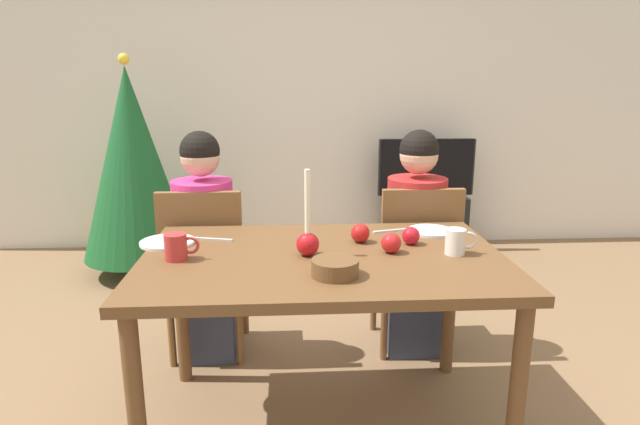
# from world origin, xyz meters

# --- Properties ---
(ground_plane) EXTENTS (7.68, 7.68, 0.00)m
(ground_plane) POSITION_xyz_m (0.00, 0.00, 0.00)
(ground_plane) COLOR brown
(back_wall) EXTENTS (6.40, 0.10, 2.60)m
(back_wall) POSITION_xyz_m (0.00, 2.60, 1.30)
(back_wall) COLOR silver
(back_wall) RESTS_ON ground
(dining_table) EXTENTS (1.40, 0.90, 0.75)m
(dining_table) POSITION_xyz_m (0.00, 0.00, 0.67)
(dining_table) COLOR brown
(dining_table) RESTS_ON ground
(chair_left) EXTENTS (0.40, 0.40, 0.90)m
(chair_left) POSITION_xyz_m (-0.55, 0.61, 0.51)
(chair_left) COLOR brown
(chair_left) RESTS_ON ground
(chair_right) EXTENTS (0.40, 0.40, 0.90)m
(chair_right) POSITION_xyz_m (0.52, 0.61, 0.51)
(chair_right) COLOR brown
(chair_right) RESTS_ON ground
(person_left_child) EXTENTS (0.30, 0.30, 1.17)m
(person_left_child) POSITION_xyz_m (-0.55, 0.64, 0.57)
(person_left_child) COLOR #33384C
(person_left_child) RESTS_ON ground
(person_right_child) EXTENTS (0.30, 0.30, 1.17)m
(person_right_child) POSITION_xyz_m (0.52, 0.64, 0.57)
(person_right_child) COLOR #33384C
(person_right_child) RESTS_ON ground
(tv_stand) EXTENTS (0.64, 0.40, 0.48)m
(tv_stand) POSITION_xyz_m (1.00, 2.30, 0.24)
(tv_stand) COLOR black
(tv_stand) RESTS_ON ground
(tv) EXTENTS (0.79, 0.05, 0.46)m
(tv) POSITION_xyz_m (1.00, 2.30, 0.71)
(tv) COLOR black
(tv) RESTS_ON tv_stand
(christmas_tree) EXTENTS (0.78, 0.78, 1.58)m
(christmas_tree) POSITION_xyz_m (-1.24, 1.90, 0.82)
(christmas_tree) COLOR brown
(christmas_tree) RESTS_ON ground
(candle_centerpiece) EXTENTS (0.09, 0.09, 0.34)m
(candle_centerpiece) POSITION_xyz_m (-0.06, -0.00, 0.82)
(candle_centerpiece) COLOR red
(candle_centerpiece) RESTS_ON dining_table
(plate_left) EXTENTS (0.22, 0.22, 0.01)m
(plate_left) POSITION_xyz_m (-0.63, 0.19, 0.76)
(plate_left) COLOR white
(plate_left) RESTS_ON dining_table
(plate_right) EXTENTS (0.20, 0.20, 0.01)m
(plate_right) POSITION_xyz_m (0.50, 0.29, 0.76)
(plate_right) COLOR silver
(plate_right) RESTS_ON dining_table
(mug_left) EXTENTS (0.13, 0.08, 0.10)m
(mug_left) POSITION_xyz_m (-0.55, -0.02, 0.80)
(mug_left) COLOR #B72D2D
(mug_left) RESTS_ON dining_table
(mug_right) EXTENTS (0.12, 0.08, 0.10)m
(mug_right) POSITION_xyz_m (0.52, -0.02, 0.80)
(mug_right) COLOR silver
(mug_right) RESTS_ON dining_table
(fork_left) EXTENTS (0.18, 0.06, 0.01)m
(fork_left) POSITION_xyz_m (-0.46, 0.23, 0.75)
(fork_left) COLOR silver
(fork_left) RESTS_ON dining_table
(fork_right) EXTENTS (0.18, 0.06, 0.01)m
(fork_right) POSITION_xyz_m (0.33, 0.31, 0.75)
(fork_right) COLOR silver
(fork_right) RESTS_ON dining_table
(bowl_walnuts) EXTENTS (0.17, 0.17, 0.06)m
(bowl_walnuts) POSITION_xyz_m (0.03, -0.23, 0.78)
(bowl_walnuts) COLOR brown
(bowl_walnuts) RESTS_ON dining_table
(apple_near_candle) EXTENTS (0.08, 0.08, 0.08)m
(apple_near_candle) POSITION_xyz_m (0.17, 0.16, 0.79)
(apple_near_candle) COLOR #B21716
(apple_near_candle) RESTS_ON dining_table
(apple_by_left_plate) EXTENTS (0.08, 0.08, 0.08)m
(apple_by_left_plate) POSITION_xyz_m (0.27, 0.01, 0.79)
(apple_by_left_plate) COLOR red
(apple_by_left_plate) RESTS_ON dining_table
(apple_by_right_mug) EXTENTS (0.07, 0.07, 0.07)m
(apple_by_right_mug) POSITION_xyz_m (0.37, 0.12, 0.79)
(apple_by_right_mug) COLOR red
(apple_by_right_mug) RESTS_ON dining_table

